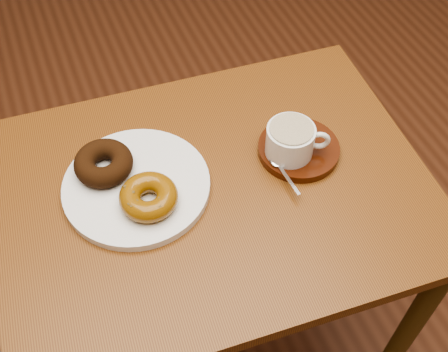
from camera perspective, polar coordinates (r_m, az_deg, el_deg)
name	(u,v)px	position (r m, az deg, el deg)	size (l,w,h in m)	color
ground	(244,236)	(1.79, 2.06, -6.10)	(6.00, 6.00, 0.00)	brown
cafe_table	(214,222)	(1.09, -0.98, -4.69)	(0.80, 0.62, 0.72)	brown
donut_plate	(137,186)	(1.00, -8.87, -1.01)	(0.26, 0.26, 0.02)	white
donut_cinnamon	(104,163)	(1.01, -12.14, 1.29)	(0.10, 0.10, 0.04)	black
donut_caramel	(149,197)	(0.95, -7.67, -2.11)	(0.11, 0.11, 0.04)	#87540E
saucer	(299,149)	(1.05, 7.58, 2.73)	(0.15, 0.15, 0.02)	#3E1608
coffee_cup	(291,140)	(1.01, 6.83, 3.65)	(0.11, 0.09, 0.06)	white
teaspoon	(278,165)	(1.01, 5.51, 1.17)	(0.02, 0.10, 0.01)	silver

